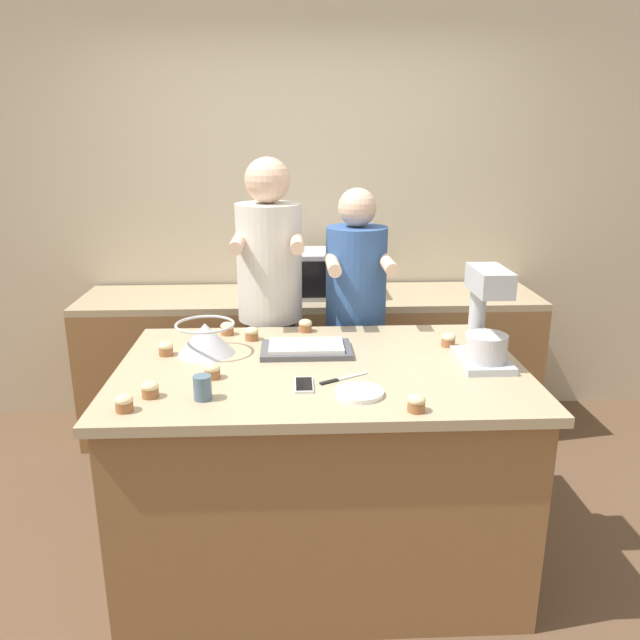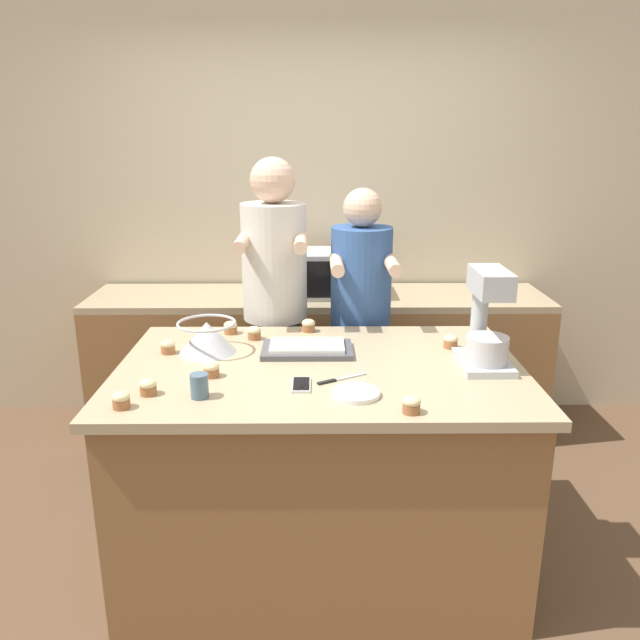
% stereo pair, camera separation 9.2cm
% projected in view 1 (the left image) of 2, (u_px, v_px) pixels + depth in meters
% --- Properties ---
extents(ground_plane, '(16.00, 16.00, 0.00)m').
position_uv_depth(ground_plane, '(321.00, 555.00, 2.85)').
color(ground_plane, brown).
extents(back_wall, '(10.00, 0.06, 2.70)m').
position_uv_depth(back_wall, '(309.00, 214.00, 4.05)').
color(back_wall, beige).
rests_on(back_wall, ground_plane).
extents(island_counter, '(1.67, 1.08, 0.93)m').
position_uv_depth(island_counter, '(321.00, 465.00, 2.72)').
color(island_counter, olive).
rests_on(island_counter, ground_plane).
extents(back_counter, '(2.80, 0.60, 0.90)m').
position_uv_depth(back_counter, '(311.00, 363.00, 3.97)').
color(back_counter, olive).
rests_on(back_counter, ground_plane).
extents(person_left, '(0.35, 0.51, 1.74)m').
position_uv_depth(person_left, '(271.00, 317.00, 3.28)').
color(person_left, '#33384C').
rests_on(person_left, ground_plane).
extents(person_right, '(0.33, 0.50, 1.59)m').
position_uv_depth(person_right, '(355.00, 331.00, 3.32)').
color(person_right, '#33384C').
rests_on(person_right, ground_plane).
extents(stand_mixer, '(0.20, 0.30, 0.41)m').
position_uv_depth(stand_mixer, '(485.00, 323.00, 2.55)').
color(stand_mixer, '#B2B7BC').
rests_on(stand_mixer, island_counter).
extents(mixing_bowl, '(0.26, 0.26, 0.14)m').
position_uv_depth(mixing_bowl, '(205.00, 337.00, 2.70)').
color(mixing_bowl, '#BCBCC1').
rests_on(mixing_bowl, island_counter).
extents(baking_tray, '(0.39, 0.23, 0.04)m').
position_uv_depth(baking_tray, '(306.00, 349.00, 2.73)').
color(baking_tray, '#4C4C51').
rests_on(baking_tray, island_counter).
extents(microwave_oven, '(0.47, 0.36, 0.27)m').
position_uv_depth(microwave_oven, '(325.00, 273.00, 3.81)').
color(microwave_oven, '#B7B7BC').
rests_on(microwave_oven, back_counter).
extents(cell_phone, '(0.07, 0.14, 0.01)m').
position_uv_depth(cell_phone, '(304.00, 385.00, 2.37)').
color(cell_phone, silver).
rests_on(cell_phone, island_counter).
extents(drinking_glass, '(0.07, 0.07, 0.09)m').
position_uv_depth(drinking_glass, '(203.00, 388.00, 2.24)').
color(drinking_glass, slate).
rests_on(drinking_glass, island_counter).
extents(small_plate, '(0.18, 0.18, 0.02)m').
position_uv_depth(small_plate, '(359.00, 393.00, 2.29)').
color(small_plate, white).
rests_on(small_plate, island_counter).
extents(knife, '(0.20, 0.12, 0.01)m').
position_uv_depth(knife, '(341.00, 379.00, 2.43)').
color(knife, '#BCBCC1').
rests_on(knife, island_counter).
extents(cupcake_0, '(0.06, 0.06, 0.06)m').
position_uv_depth(cupcake_0, '(150.00, 389.00, 2.26)').
color(cupcake_0, '#9E6038').
rests_on(cupcake_0, island_counter).
extents(cupcake_1, '(0.06, 0.06, 0.06)m').
position_uv_depth(cupcake_1, '(252.00, 333.00, 2.89)').
color(cupcake_1, '#9E6038').
rests_on(cupcake_1, island_counter).
extents(cupcake_2, '(0.06, 0.06, 0.06)m').
position_uv_depth(cupcake_2, '(124.00, 403.00, 2.15)').
color(cupcake_2, '#9E6038').
rests_on(cupcake_2, island_counter).
extents(cupcake_3, '(0.06, 0.06, 0.06)m').
position_uv_depth(cupcake_3, '(416.00, 403.00, 2.15)').
color(cupcake_3, '#9E6038').
rests_on(cupcake_3, island_counter).
extents(cupcake_4, '(0.06, 0.06, 0.06)m').
position_uv_depth(cupcake_4, '(227.00, 328.00, 2.97)').
color(cupcake_4, '#9E6038').
rests_on(cupcake_4, island_counter).
extents(cupcake_5, '(0.06, 0.06, 0.06)m').
position_uv_depth(cupcake_5, '(448.00, 340.00, 2.81)').
color(cupcake_5, '#9E6038').
rests_on(cupcake_5, island_counter).
extents(cupcake_6, '(0.06, 0.06, 0.06)m').
position_uv_depth(cupcake_6, '(212.00, 371.00, 2.44)').
color(cupcake_6, '#9E6038').
rests_on(cupcake_6, island_counter).
extents(cupcake_7, '(0.06, 0.06, 0.06)m').
position_uv_depth(cupcake_7, '(166.00, 348.00, 2.69)').
color(cupcake_7, '#9E6038').
rests_on(cupcake_7, island_counter).
extents(cupcake_8, '(0.06, 0.06, 0.06)m').
position_uv_depth(cupcake_8, '(305.00, 325.00, 3.01)').
color(cupcake_8, '#9E6038').
rests_on(cupcake_8, island_counter).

